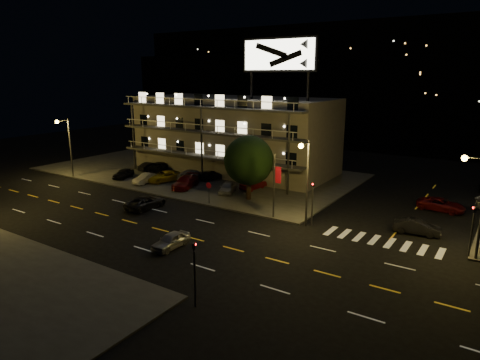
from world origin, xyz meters
The scene contains 27 objects.
ground centered at (0.00, 0.00, 0.00)m, with size 140.00×140.00×0.00m, color black.
curb_nw centered at (-14.00, 20.00, 0.07)m, with size 44.00×24.00×0.15m, color #373735.
motel centered at (-9.94, 23.88, 5.34)m, with size 28.00×13.80×18.10m.
hill_backdrop centered at (-5.94, 68.78, 11.55)m, with size 120.00×25.00×24.00m.
streetlight_nw centered at (-26.00, 7.94, 4.96)m, with size 0.44×1.92×8.00m.
streetlight_nc centered at (8.50, 7.94, 4.96)m, with size 0.44×1.92×8.00m.
streetlight_ne centered at (22.14, 8.30, 4.96)m, with size 1.92×0.44×8.00m.
signal_nw centered at (9.00, 8.50, 2.57)m, with size 0.20×0.27×4.60m.
signal_sw centered at (9.00, -8.50, 2.57)m, with size 0.20×0.27×4.60m.
signal_ne centered at (22.00, 8.50, 2.57)m, with size 0.27×0.20×4.60m.
banner_north centered at (5.09, 8.40, 3.43)m, with size 0.83×0.16×6.40m.
stop_sign centered at (-3.00, 8.57, 1.71)m, with size 0.91×0.11×2.61m.
tree centered at (-0.30, 12.22, 4.37)m, with size 5.65×5.44×7.11m.
lot_car_0 centered at (-19.58, 11.46, 0.78)m, with size 1.48×3.68×1.25m, color black.
lot_car_1 centered at (-15.02, 11.09, 0.76)m, with size 1.29×3.71×1.22m, color #98989D.
lot_car_2 centered at (-13.59, 13.08, 0.82)m, with size 2.24×4.86×1.35m, color gold.
lot_car_3 centered at (-9.34, 12.19, 0.86)m, with size 1.99×4.89×1.42m, color #560C0F.
lot_car_4 centered at (-3.71, 13.14, 0.80)m, with size 1.53×3.79×1.29m, color #98989D.
lot_car_5 centered at (-19.85, 16.78, 0.76)m, with size 1.29×3.69×1.22m, color black.
lot_car_6 centered at (-18.52, 17.50, 0.80)m, with size 2.15×4.66×1.30m, color black.
lot_car_7 centered at (-11.05, 15.72, 0.84)m, with size 1.95×4.78×1.39m, color #98989D.
lot_car_8 centered at (-9.11, 17.22, 0.77)m, with size 1.47×3.64×1.24m, color black.
lot_car_9 centered at (-2.00, 16.07, 0.78)m, with size 1.32×3.80×1.25m, color #560C0F.
side_car_0 centered at (17.59, 11.58, 0.65)m, with size 1.38×3.96×1.31m, color black.
side_car_1 centered at (18.25, 19.99, 0.64)m, with size 2.13×4.62×1.28m, color #560C0F.
road_car_east centered at (1.63, -2.55, 0.62)m, with size 1.46×3.64×1.24m, color #98989D.
road_car_west centered at (-7.67, 3.84, 0.66)m, with size 2.18×4.73×1.32m, color black.
Camera 1 is at (24.03, -26.46, 13.69)m, focal length 32.00 mm.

